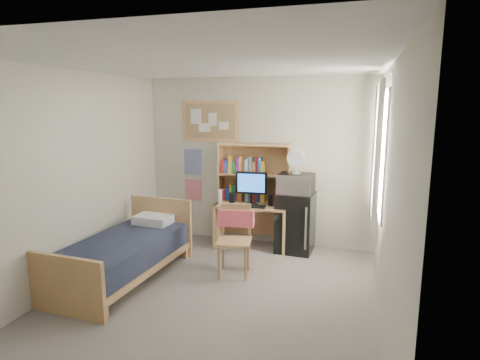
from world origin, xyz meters
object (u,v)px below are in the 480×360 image
(speaker_right, at_px, (271,201))
(desk_fan, at_px, (297,163))
(monitor, at_px, (251,188))
(bulletin_board, at_px, (210,121))
(bed, at_px, (122,260))
(microwave, at_px, (296,183))
(mini_fridge, at_px, (295,222))
(desk_chair, at_px, (234,241))
(speaker_left, at_px, (232,198))
(desk, at_px, (252,225))

(speaker_right, relative_size, desk_fan, 0.51)
(monitor, height_order, desk_fan, desk_fan)
(bulletin_board, relative_size, bed, 0.50)
(microwave, distance_m, desk_fan, 0.30)
(speaker_right, height_order, desk_fan, desk_fan)
(bulletin_board, height_order, monitor, bulletin_board)
(mini_fridge, xyz_separation_m, desk_fan, (-0.00, -0.02, 0.90))
(desk_chair, distance_m, speaker_right, 1.11)
(bulletin_board, relative_size, monitor, 1.87)
(mini_fridge, bearing_deg, speaker_left, -170.80)
(mini_fridge, relative_size, speaker_right, 5.48)
(desk, bearing_deg, desk_fan, -3.03)
(bulletin_board, relative_size, speaker_left, 5.45)
(microwave, relative_size, desk_fan, 1.58)
(desk, xyz_separation_m, desk_fan, (0.67, -0.00, 1.00))
(speaker_right, xyz_separation_m, desk_fan, (0.36, 0.04, 0.58))
(bed, bearing_deg, monitor, 54.10)
(monitor, xyz_separation_m, speaker_right, (0.30, 0.01, -0.17))
(bulletin_board, height_order, bed, bulletin_board)
(mini_fridge, distance_m, microwave, 0.59)
(mini_fridge, xyz_separation_m, monitor, (-0.66, -0.08, 0.49))
(monitor, bearing_deg, speaker_left, 180.00)
(mini_fridge, relative_size, speaker_left, 5.19)
(desk, height_order, microwave, microwave)
(bulletin_board, distance_m, desk_chair, 2.16)
(bulletin_board, relative_size, microwave, 1.88)
(bed, height_order, speaker_right, speaker_right)
(desk_chair, bearing_deg, mini_fridge, 51.21)
(desk, bearing_deg, speaker_right, -11.31)
(speaker_right, bearing_deg, microwave, 3.88)
(speaker_right, relative_size, microwave, 0.33)
(bulletin_board, xyz_separation_m, microwave, (1.44, -0.29, -0.88))
(speaker_left, height_order, desk_fan, desk_fan)
(desk_chair, xyz_separation_m, speaker_left, (-0.34, 1.01, 0.32))
(desk_chair, bearing_deg, monitor, 83.09)
(monitor, bearing_deg, bulletin_board, 153.29)
(desk, relative_size, speaker_right, 6.72)
(desk, relative_size, desk_chair, 1.20)
(desk_chair, relative_size, mini_fridge, 1.02)
(speaker_right, height_order, microwave, microwave)
(mini_fridge, bearing_deg, bulletin_board, 173.28)
(speaker_left, height_order, microwave, microwave)
(desk, relative_size, speaker_left, 6.37)
(microwave, bearing_deg, desk, -176.47)
(desk, distance_m, speaker_right, 0.52)
(monitor, height_order, speaker_left, monitor)
(desk, height_order, monitor, monitor)
(desk, height_order, desk_chair, desk_chair)
(desk_fan, bearing_deg, desk_chair, -116.23)
(bulletin_board, xyz_separation_m, speaker_right, (1.07, -0.33, -1.15))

